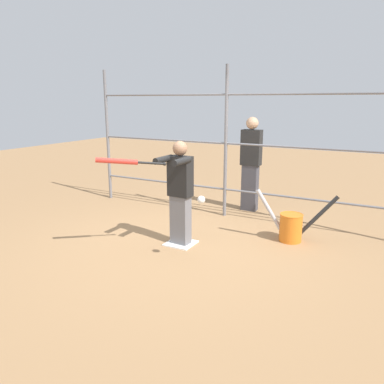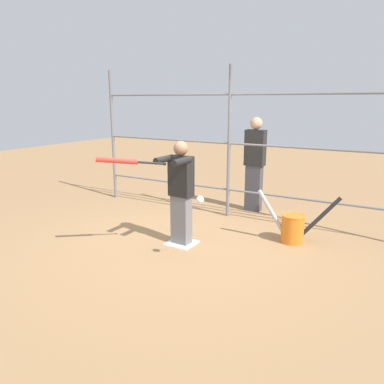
% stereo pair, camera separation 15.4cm
% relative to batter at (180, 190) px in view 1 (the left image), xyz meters
% --- Properties ---
extents(ground_plane, '(24.00, 24.00, 0.00)m').
position_rel_batter_xyz_m(ground_plane, '(0.00, -0.02, -0.82)').
color(ground_plane, '#9E754C').
extents(home_plate, '(0.40, 0.40, 0.02)m').
position_rel_batter_xyz_m(home_plate, '(0.00, -0.02, -0.81)').
color(home_plate, white).
rests_on(home_plate, ground).
extents(fence_backstop, '(5.43, 0.06, 2.66)m').
position_rel_batter_xyz_m(fence_backstop, '(0.00, -1.62, 0.51)').
color(fence_backstop, slate).
rests_on(fence_backstop, ground).
extents(batter, '(0.39, 0.52, 1.52)m').
position_rel_batter_xyz_m(batter, '(0.00, 0.00, 0.00)').
color(batter, slate).
rests_on(batter, ground).
extents(baseball_bat_swinging, '(0.70, 0.63, 0.14)m').
position_rel_batter_xyz_m(baseball_bat_swinging, '(0.40, 0.75, 0.49)').
color(baseball_bat_swinging, black).
extents(softball_in_flight, '(0.10, 0.10, 0.10)m').
position_rel_batter_xyz_m(softball_in_flight, '(-0.62, 0.55, 0.07)').
color(softball_in_flight, white).
extents(bat_bucket, '(1.16, 0.47, 0.78)m').
position_rel_batter_xyz_m(bat_bucket, '(-1.39, -0.91, -0.59)').
color(bat_bucket, orange).
rests_on(bat_bucket, ground).
extents(bystander_behind_fence, '(0.37, 0.23, 1.77)m').
position_rel_batter_xyz_m(bystander_behind_fence, '(-0.28, -2.18, 0.10)').
color(bystander_behind_fence, '#3F3F47').
rests_on(bystander_behind_fence, ground).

